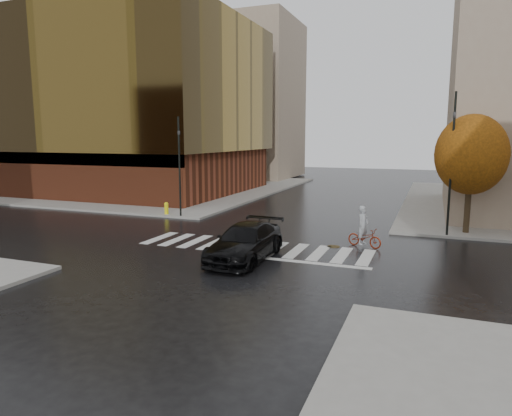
{
  "coord_description": "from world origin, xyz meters",
  "views": [
    {
      "loc": [
        8.15,
        -20.07,
        5.44
      ],
      "look_at": [
        0.19,
        0.32,
        2.0
      ],
      "focal_mm": 32.0,
      "sensor_mm": 36.0,
      "label": 1
    }
  ],
  "objects": [
    {
      "name": "sidewalk_nw",
      "position": [
        -21.0,
        21.0,
        0.07
      ],
      "size": [
        30.0,
        30.0,
        0.15
      ],
      "primitive_type": "cube",
      "color": "gray",
      "rests_on": "ground"
    },
    {
      "name": "office_glass",
      "position": [
        -22.0,
        17.99,
        8.28
      ],
      "size": [
        27.0,
        19.0,
        16.0
      ],
      "color": "brown",
      "rests_on": "sidewalk_nw"
    },
    {
      "name": "tree_ne_a",
      "position": [
        10.0,
        7.4,
        4.46
      ],
      "size": [
        3.8,
        3.8,
        6.5
      ],
      "color": "#312516",
      "rests_on": "sidewalk_ne"
    },
    {
      "name": "cyclist",
      "position": [
        5.09,
        2.5,
        0.7
      ],
      "size": [
        1.92,
        1.25,
        2.06
      ],
      "rotation": [
        0.0,
        0.0,
        1.2
      ],
      "color": "maroon",
      "rests_on": "ground"
    },
    {
      "name": "traffic_light_ne",
      "position": [
        9.0,
        6.3,
        4.52
      ],
      "size": [
        0.17,
        0.2,
        7.61
      ],
      "rotation": [
        0.0,
        0.0,
        3.19
      ],
      "color": "black",
      "rests_on": "sidewalk_ne"
    },
    {
      "name": "ground",
      "position": [
        0.0,
        0.0,
        0.0
      ],
      "size": [
        120.0,
        120.0,
        0.0
      ],
      "primitive_type": "plane",
      "color": "black",
      "rests_on": "ground"
    },
    {
      "name": "fire_hydrant",
      "position": [
        -8.84,
        6.5,
        0.61
      ],
      "size": [
        0.3,
        0.3,
        0.83
      ],
      "color": "yellow",
      "rests_on": "sidewalk_nw"
    },
    {
      "name": "building_nw_far",
      "position": [
        -16.0,
        37.0,
        10.15
      ],
      "size": [
        14.0,
        12.0,
        20.0
      ],
      "primitive_type": "cube",
      "color": "gray",
      "rests_on": "sidewalk_nw"
    },
    {
      "name": "traffic_light_nw",
      "position": [
        -7.6,
        6.3,
        3.82
      ],
      "size": [
        0.17,
        0.15,
        6.57
      ],
      "rotation": [
        0.0,
        0.0,
        -1.64
      ],
      "color": "black",
      "rests_on": "sidewalk_nw"
    },
    {
      "name": "manhole",
      "position": [
        3.69,
        2.0,
        0.01
      ],
      "size": [
        0.83,
        0.83,
        0.01
      ],
      "primitive_type": "cylinder",
      "rotation": [
        0.0,
        0.0,
        0.37
      ],
      "color": "#443618",
      "rests_on": "ground"
    },
    {
      "name": "crosswalk",
      "position": [
        0.0,
        0.5,
        0.01
      ],
      "size": [
        12.0,
        3.0,
        0.01
      ],
      "primitive_type": "cube",
      "color": "silver",
      "rests_on": "ground"
    },
    {
      "name": "sedan",
      "position": [
        0.5,
        -1.8,
        0.79
      ],
      "size": [
        2.22,
        5.45,
        1.58
      ],
      "primitive_type": "imported",
      "rotation": [
        0.0,
        0.0,
        0.0
      ],
      "color": "black",
      "rests_on": "ground"
    }
  ]
}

